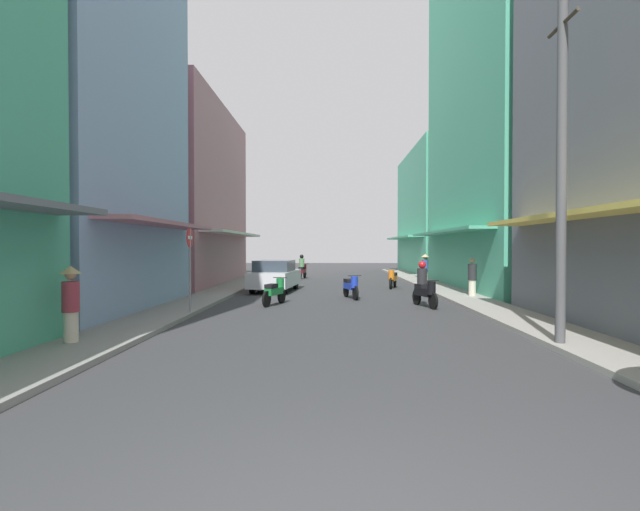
% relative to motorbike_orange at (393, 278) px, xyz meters
% --- Properties ---
extents(ground_plane, '(84.58, 84.58, 0.00)m').
position_rel_motorbike_orange_xyz_m(ground_plane, '(-2.92, -5.22, -0.50)').
color(ground_plane, '#38383A').
extents(sidewalk_left, '(1.68, 46.45, 0.12)m').
position_rel_motorbike_orange_xyz_m(sidewalk_left, '(-8.02, -5.22, -0.44)').
color(sidewalk_left, gray).
rests_on(sidewalk_left, ground).
extents(sidewalk_right, '(1.68, 46.45, 0.12)m').
position_rel_motorbike_orange_xyz_m(sidewalk_right, '(2.19, -5.22, -0.44)').
color(sidewalk_right, '#9E9991').
rests_on(sidewalk_right, ground).
extents(building_left_mid, '(7.05, 8.31, 14.03)m').
position_rel_motorbike_orange_xyz_m(building_left_mid, '(-11.86, -8.78, 6.51)').
color(building_left_mid, '#8CA5CC').
rests_on(building_left_mid, ground).
extents(building_left_far, '(7.05, 11.98, 9.74)m').
position_rel_motorbike_orange_xyz_m(building_left_far, '(-11.86, 2.18, 4.36)').
color(building_left_far, '#B7727F').
rests_on(building_left_far, ground).
extents(building_right_mid, '(7.05, 13.15, 17.63)m').
position_rel_motorbike_orange_xyz_m(building_right_mid, '(6.03, -0.25, 8.30)').
color(building_right_mid, '#4CB28C').
rests_on(building_right_mid, ground).
extents(building_right_far, '(7.05, 13.15, 9.51)m').
position_rel_motorbike_orange_xyz_m(building_right_far, '(6.03, 13.60, 4.25)').
color(building_right_far, '#4CB28C').
rests_on(building_right_far, ground).
extents(motorbike_orange, '(0.70, 1.76, 0.96)m').
position_rel_motorbike_orange_xyz_m(motorbike_orange, '(0.00, 0.00, 0.00)').
color(motorbike_orange, black).
rests_on(motorbike_orange, ground).
extents(motorbike_blue, '(0.68, 1.77, 0.96)m').
position_rel_motorbike_orange_xyz_m(motorbike_blue, '(-2.29, -4.83, 0.00)').
color(motorbike_blue, black).
rests_on(motorbike_blue, ground).
extents(motorbike_maroon, '(0.61, 1.79, 1.58)m').
position_rel_motorbike_orange_xyz_m(motorbike_maroon, '(-4.96, 6.94, 0.20)').
color(motorbike_maroon, black).
rests_on(motorbike_maroon, ground).
extents(motorbike_black, '(0.68, 1.77, 1.58)m').
position_rel_motorbike_orange_xyz_m(motorbike_black, '(0.14, -7.34, 0.20)').
color(motorbike_black, black).
rests_on(motorbike_black, ground).
extents(motorbike_green, '(0.74, 1.74, 0.96)m').
position_rel_motorbike_orange_xyz_m(motorbike_green, '(-5.08, -6.92, 0.00)').
color(motorbike_green, black).
rests_on(motorbike_green, ground).
extents(parked_car, '(2.15, 4.25, 1.45)m').
position_rel_motorbike_orange_xyz_m(parked_car, '(-5.70, -1.73, 0.24)').
color(parked_car, silver).
rests_on(parked_car, ground).
extents(pedestrian_far, '(0.44, 0.44, 1.69)m').
position_rel_motorbike_orange_xyz_m(pedestrian_far, '(1.99, 1.98, 0.45)').
color(pedestrian_far, beige).
rests_on(pedestrian_far, ground).
extents(pedestrian_midway, '(0.34, 0.34, 1.64)m').
position_rel_motorbike_orange_xyz_m(pedestrian_midway, '(2.54, -4.77, 0.31)').
color(pedestrian_midway, beige).
rests_on(pedestrian_midway, ground).
extents(pedestrian_foreground, '(0.44, 0.44, 1.68)m').
position_rel_motorbike_orange_xyz_m(pedestrian_foreground, '(-8.39, -14.16, 0.45)').
color(pedestrian_foreground, beige).
rests_on(pedestrian_foreground, ground).
extents(utility_pole, '(0.20, 1.20, 7.17)m').
position_rel_motorbike_orange_xyz_m(utility_pole, '(1.60, -13.96, 3.16)').
color(utility_pole, '#4C4C4F').
rests_on(utility_pole, ground).
extents(street_sign_no_entry, '(0.07, 0.60, 2.65)m').
position_rel_motorbike_orange_xyz_m(street_sign_no_entry, '(-7.33, -9.54, 1.21)').
color(street_sign_no_entry, gray).
rests_on(street_sign_no_entry, ground).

